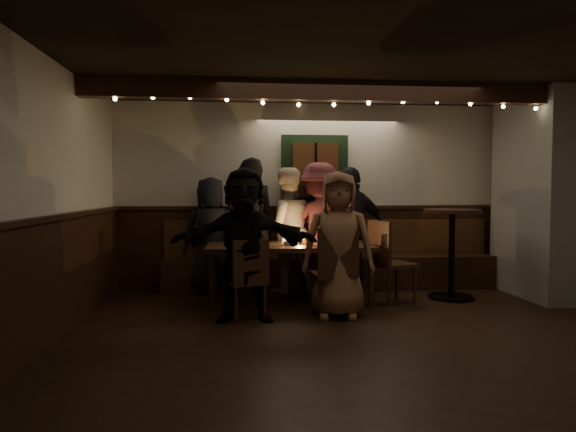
{
  "coord_description": "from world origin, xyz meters",
  "views": [
    {
      "loc": [
        -1.28,
        -4.77,
        1.39
      ],
      "look_at": [
        -0.66,
        1.6,
        1.05
      ],
      "focal_mm": 32.0,
      "sensor_mm": 36.0,
      "label": 1
    }
  ],
  "objects": [
    {
      "name": "room",
      "position": [
        1.07,
        1.42,
        1.07
      ],
      "size": [
        6.02,
        5.01,
        2.62
      ],
      "color": "black",
      "rests_on": "ground"
    },
    {
      "name": "dining_table",
      "position": [
        -0.66,
        1.4,
        0.65
      ],
      "size": [
        2.0,
        0.86,
        0.87
      ],
      "color": "black",
      "rests_on": "ground"
    },
    {
      "name": "chair_near_left",
      "position": [
        -1.18,
        0.59,
        0.49
      ],
      "size": [
        0.49,
        0.49,
        0.87
      ],
      "color": "black",
      "rests_on": "ground"
    },
    {
      "name": "chair_near_right",
      "position": [
        -0.25,
        0.62,
        0.55
      ],
      "size": [
        0.49,
        0.49,
        0.98
      ],
      "color": "black",
      "rests_on": "ground"
    },
    {
      "name": "chair_end",
      "position": [
        0.51,
        1.27,
        0.57
      ],
      "size": [
        0.57,
        0.57,
        1.01
      ],
      "color": "black",
      "rests_on": "ground"
    },
    {
      "name": "high_top",
      "position": [
        1.41,
        1.45,
        0.72
      ],
      "size": [
        0.71,
        0.71,
        1.13
      ],
      "color": "black",
      "rests_on": "ground"
    },
    {
      "name": "person_a",
      "position": [
        -1.64,
        2.1,
        0.77
      ],
      "size": [
        0.78,
        0.53,
        1.55
      ],
      "primitive_type": "imported",
      "rotation": [
        0.0,
        0.0,
        3.2
      ],
      "color": "black",
      "rests_on": "ground"
    },
    {
      "name": "person_b",
      "position": [
        -1.11,
        2.11,
        0.9
      ],
      "size": [
        0.7,
        0.49,
        1.81
      ],
      "primitive_type": "imported",
      "rotation": [
        0.0,
        0.0,
        3.05
      ],
      "color": "black",
      "rests_on": "ground"
    },
    {
      "name": "person_c",
      "position": [
        -0.65,
        2.04,
        0.84
      ],
      "size": [
        0.92,
        0.77,
        1.67
      ],
      "primitive_type": "imported",
      "rotation": [
        0.0,
        0.0,
        3.33
      ],
      "color": "beige",
      "rests_on": "ground"
    },
    {
      "name": "person_d",
      "position": [
        -0.19,
        2.04,
        0.87
      ],
      "size": [
        1.16,
        0.71,
        1.74
      ],
      "primitive_type": "imported",
      "rotation": [
        0.0,
        0.0,
        3.2
      ],
      "color": "#4D1F24",
      "rests_on": "ground"
    },
    {
      "name": "person_e",
      "position": [
        0.26,
        2.05,
        0.84
      ],
      "size": [
        1.06,
        0.63,
        1.69
      ],
      "primitive_type": "imported",
      "rotation": [
        0.0,
        0.0,
        3.37
      ],
      "color": "black",
      "rests_on": "ground"
    },
    {
      "name": "person_f",
      "position": [
        -1.21,
        0.62,
        0.81
      ],
      "size": [
        1.52,
        0.53,
        1.62
      ],
      "primitive_type": "imported",
      "rotation": [
        0.0,
        0.0,
        -0.03
      ],
      "color": "black",
      "rests_on": "ground"
    },
    {
      "name": "person_g",
      "position": [
        -0.21,
        0.64,
        0.79
      ],
      "size": [
        0.84,
        0.61,
        1.58
      ],
      "primitive_type": "imported",
      "rotation": [
        0.0,
        0.0,
        -0.14
      ],
      "color": "brown",
      "rests_on": "ground"
    }
  ]
}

